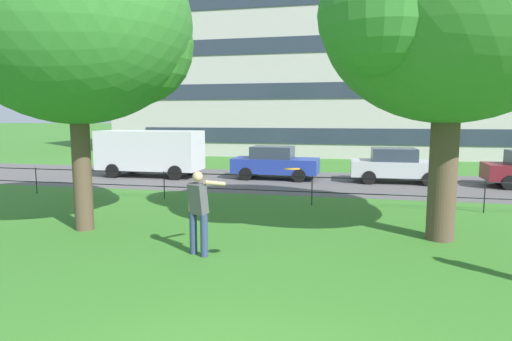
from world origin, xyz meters
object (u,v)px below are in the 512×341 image
(tree_small_lawn, at_px, (79,30))
(panel_van_center, at_px, (150,151))
(tree_large_lawn, at_px, (442,8))
(car_silver_far_right, at_px, (396,165))
(apartment_building_background, at_px, (353,54))
(car_blue_right, at_px, (275,162))
(frisbee, at_px, (292,169))
(person_thrower, at_px, (199,210))

(tree_small_lawn, xyz_separation_m, panel_van_center, (-2.87, 9.61, -3.84))
(tree_large_lawn, distance_m, panel_van_center, 15.10)
(tree_large_lawn, xyz_separation_m, tree_small_lawn, (-8.64, -0.74, -0.25))
(car_silver_far_right, relative_size, apartment_building_background, 0.11)
(panel_van_center, distance_m, apartment_building_background, 21.43)
(tree_large_lawn, height_order, apartment_building_background, apartment_building_background)
(tree_large_lawn, xyz_separation_m, car_blue_right, (-5.39, 9.30, -4.58))
(tree_small_lawn, bearing_deg, frisbee, -24.19)
(panel_van_center, bearing_deg, car_silver_far_right, 2.26)
(frisbee, xyz_separation_m, panel_van_center, (-8.62, 12.19, -0.78))
(tree_large_lawn, relative_size, car_silver_far_right, 1.94)
(person_thrower, xyz_separation_m, car_blue_right, (-0.36, 11.50, -0.20))
(tree_small_lawn, bearing_deg, car_blue_right, 72.03)
(tree_large_lawn, height_order, frisbee, tree_large_lawn)
(tree_large_lawn, xyz_separation_m, frisbee, (-2.90, -3.32, -3.30))
(tree_small_lawn, height_order, person_thrower, tree_small_lawn)
(car_blue_right, distance_m, apartment_building_background, 19.26)
(tree_large_lawn, distance_m, person_thrower, 7.02)
(frisbee, relative_size, car_silver_far_right, 0.09)
(panel_van_center, height_order, apartment_building_background, apartment_building_background)
(person_thrower, bearing_deg, tree_small_lawn, 157.95)
(apartment_building_background, bearing_deg, car_silver_far_right, -83.45)
(frisbee, distance_m, car_blue_right, 12.93)
(apartment_building_background, bearing_deg, tree_small_lawn, -103.72)
(car_blue_right, bearing_deg, panel_van_center, -176.01)
(tree_small_lawn, bearing_deg, person_thrower, -22.05)
(person_thrower, height_order, panel_van_center, panel_van_center)
(frisbee, bearing_deg, tree_small_lawn, 155.81)
(person_thrower, relative_size, frisbee, 5.21)
(tree_large_lawn, bearing_deg, person_thrower, -156.36)
(frisbee, xyz_separation_m, car_blue_right, (-2.49, 12.62, -1.27))
(car_blue_right, relative_size, apartment_building_background, 0.11)
(tree_large_lawn, distance_m, frisbee, 5.51)
(frisbee, xyz_separation_m, car_silver_far_right, (2.98, 12.65, -1.27))
(tree_large_lawn, xyz_separation_m, car_silver_far_right, (0.09, 9.33, -4.58))
(person_thrower, distance_m, apartment_building_background, 30.01)
(tree_large_lawn, distance_m, apartment_building_background, 27.01)
(panel_van_center, bearing_deg, person_thrower, -59.66)
(frisbee, bearing_deg, tree_large_lawn, 48.88)
(tree_large_lawn, bearing_deg, panel_van_center, 142.37)
(apartment_building_background, bearing_deg, frisbee, -91.86)
(frisbee, bearing_deg, panel_van_center, 125.24)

